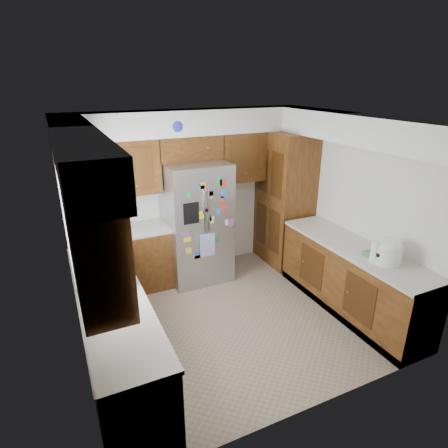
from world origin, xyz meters
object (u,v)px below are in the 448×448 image
(pantry, at_px, (284,199))
(paper_towel, at_px, (376,252))
(fridge, at_px, (197,223))
(rice_cooker, at_px, (388,251))

(pantry, height_order, paper_towel, pantry)
(fridge, bearing_deg, rice_cooker, -55.26)
(rice_cooker, height_order, paper_towel, rice_cooker)
(rice_cooker, distance_m, paper_towel, 0.14)
(pantry, bearing_deg, paper_towel, -93.51)
(pantry, bearing_deg, rice_cooker, -90.01)
(fridge, height_order, rice_cooker, fridge)
(fridge, xyz_separation_m, paper_towel, (1.37, -2.11, 0.15))
(rice_cooker, bearing_deg, pantry, 89.99)
(pantry, xyz_separation_m, fridge, (-1.50, 0.05, -0.17))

